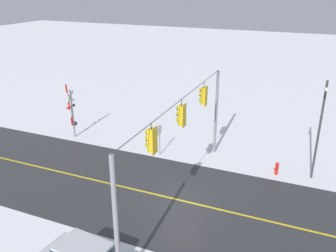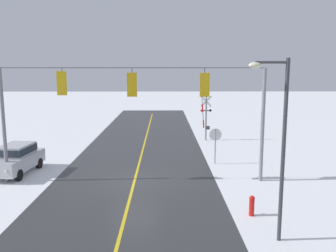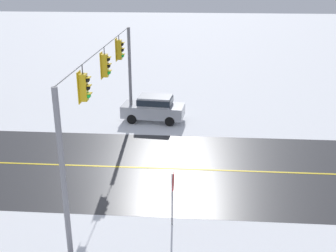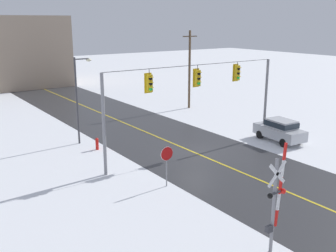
{
  "view_description": "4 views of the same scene",
  "coord_description": "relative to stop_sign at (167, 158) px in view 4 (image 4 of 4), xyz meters",
  "views": [
    {
      "loc": [
        16.71,
        6.28,
        11.87
      ],
      "look_at": [
        -3.08,
        -2.09,
        3.22
      ],
      "focal_mm": 38.46,
      "sensor_mm": 36.0,
      "label": 1
    },
    {
      "loc": [
        -1.65,
        18.8,
        6.11
      ],
      "look_at": [
        -1.87,
        -0.65,
        2.98
      ],
      "focal_mm": 37.66,
      "sensor_mm": 36.0,
      "label": 2
    },
    {
      "loc": [
        -19.19,
        -4.46,
        9.64
      ],
      "look_at": [
        -1.19,
        -3.1,
        2.8
      ],
      "focal_mm": 44.6,
      "sensor_mm": 36.0,
      "label": 3
    },
    {
      "loc": [
        -16.8,
        -20.54,
        9.07
      ],
      "look_at": [
        -3.08,
        -1.0,
        2.68
      ],
      "focal_mm": 42.25,
      "sensor_mm": 36.0,
      "label": 4
    }
  ],
  "objects": [
    {
      "name": "signal_span",
      "position": [
        4.97,
        3.56,
        2.55
      ],
      "size": [
        14.2,
        0.47,
        6.22
      ],
      "color": "gray",
      "rests_on": "ground"
    },
    {
      "name": "road_asphalt",
      "position": [
        4.97,
        9.57,
        -1.71
      ],
      "size": [
        9.0,
        80.0,
        0.01
      ],
      "primitive_type": "cube",
      "color": "#303033",
      "rests_on": "ground"
    },
    {
      "name": "railroad_crossing",
      "position": [
        -0.27,
        -7.79,
        0.55
      ],
      "size": [
        0.99,
        0.31,
        4.55
      ],
      "color": "gray",
      "rests_on": "ground"
    },
    {
      "name": "utility_pole",
      "position": [
        13.83,
        15.67,
        2.46
      ],
      "size": [
        1.8,
        0.24,
        8.1
      ],
      "color": "brown",
      "rests_on": "ground"
    },
    {
      "name": "ground_plane",
      "position": [
        4.97,
        3.57,
        -1.71
      ],
      "size": [
        160.0,
        160.0,
        0.0
      ],
      "primitive_type": "plane",
      "color": "white"
    },
    {
      "name": "fire_hydrant",
      "position": [
        -0.37,
        8.3,
        -1.25
      ],
      "size": [
        0.24,
        0.31,
        0.88
      ],
      "color": "red",
      "rests_on": "ground"
    },
    {
      "name": "stop_sign",
      "position": [
        0.0,
        0.0,
        0.0
      ],
      "size": [
        0.8,
        0.09,
        2.35
      ],
      "color": "gray",
      "rests_on": "ground"
    },
    {
      "name": "streetlamp_near",
      "position": [
        -0.62,
        10.47,
        2.2
      ],
      "size": [
        1.39,
        0.28,
        6.5
      ],
      "color": "#38383D",
      "rests_on": "ground"
    },
    {
      "name": "parked_car_silver",
      "position": [
        12.08,
        2.05,
        -0.76
      ],
      "size": [
        2.15,
        4.32,
        1.74
      ],
      "color": "#B7BABF",
      "rests_on": "ground"
    },
    {
      "name": "lane_centre_line",
      "position": [
        4.97,
        9.57,
        -1.7
      ],
      "size": [
        0.14,
        72.0,
        0.01
      ],
      "primitive_type": "cube",
      "color": "gold",
      "rests_on": "ground"
    }
  ]
}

